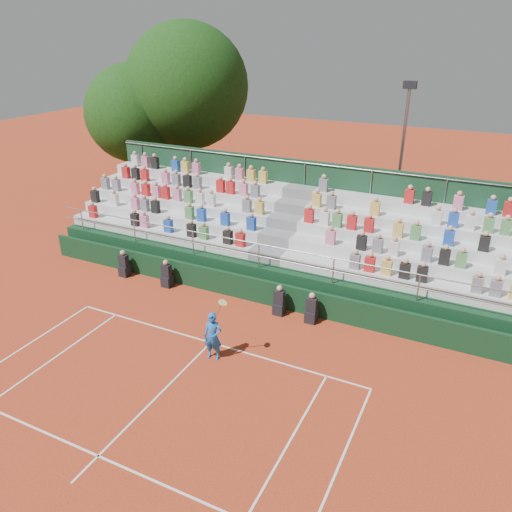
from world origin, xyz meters
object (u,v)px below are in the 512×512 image
at_px(tennis_player, 213,336).
at_px(tree_west, 134,114).
at_px(floodlight_mast, 402,149).
at_px(tree_east, 187,87).

distance_m(tennis_player, tree_west, 17.66).
height_order(tennis_player, tree_west, tree_west).
bearing_deg(floodlight_mast, tree_west, -175.59).
bearing_deg(floodlight_mast, tree_east, 177.97).
bearing_deg(tennis_player, floodlight_mast, 77.58).
relative_size(tennis_player, tree_east, 0.22).
distance_m(tennis_player, floodlight_mast, 13.99).
relative_size(tree_west, tree_east, 0.79).
xyz_separation_m(tree_west, floodlight_mast, (15.05, 1.16, -0.82)).
height_order(tennis_player, floodlight_mast, floodlight_mast).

